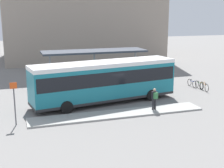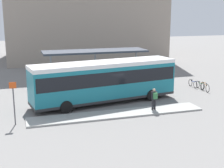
% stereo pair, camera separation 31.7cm
% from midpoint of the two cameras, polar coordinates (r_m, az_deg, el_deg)
% --- Properties ---
extents(ground_plane, '(120.00, 120.00, 0.00)m').
position_cam_midpoint_polar(ground_plane, '(25.00, -0.92, -3.40)').
color(ground_plane, slate).
extents(curb_island, '(12.54, 1.80, 0.12)m').
position_cam_midpoint_polar(curb_island, '(22.09, 1.45, -5.48)').
color(curb_island, '#9E9E99').
rests_on(curb_island, ground_plane).
extents(city_bus, '(11.92, 4.31, 3.30)m').
position_cam_midpoint_polar(city_bus, '(24.52, -0.91, 0.91)').
color(city_bus, '#197284').
rests_on(city_bus, ground_plane).
extents(pedestrian_waiting, '(0.40, 0.42, 1.59)m').
position_cam_midpoint_polar(pedestrian_waiting, '(22.73, 8.12, -2.51)').
color(pedestrian_waiting, '#232328').
rests_on(pedestrian_waiting, curb_island).
extents(bicycle_orange, '(0.48, 1.74, 0.75)m').
position_cam_midpoint_polar(bicycle_orange, '(29.84, 16.95, -0.50)').
color(bicycle_orange, black).
rests_on(bicycle_orange, ground_plane).
extents(bicycle_green, '(0.48, 1.56, 0.68)m').
position_cam_midpoint_polar(bicycle_green, '(30.53, 16.07, -0.22)').
color(bicycle_green, black).
rests_on(bicycle_green, ground_plane).
extents(bicycle_blue, '(0.48, 1.59, 0.69)m').
position_cam_midpoint_polar(bicycle_blue, '(31.09, 14.85, 0.10)').
color(bicycle_blue, black).
rests_on(bicycle_blue, ground_plane).
extents(station_shelter, '(10.07, 2.90, 3.45)m').
position_cam_midpoint_polar(station_shelter, '(30.37, -2.81, 5.85)').
color(station_shelter, '#383D47').
rests_on(station_shelter, ground_plane).
extents(potted_planter_near_shelter, '(1.01, 1.01, 1.44)m').
position_cam_midpoint_polar(potted_planter_near_shelter, '(28.92, -0.05, 0.39)').
color(potted_planter_near_shelter, slate).
rests_on(potted_planter_near_shelter, ground_plane).
extents(potted_planter_far_side, '(0.75, 0.75, 1.28)m').
position_cam_midpoint_polar(potted_planter_far_side, '(29.35, 5.80, 0.38)').
color(potted_planter_far_side, slate).
rests_on(potted_planter_far_side, ground_plane).
extents(platform_sign, '(0.44, 0.08, 2.80)m').
position_cam_midpoint_polar(platform_sign, '(20.68, -17.10, -3.04)').
color(platform_sign, '#4C4C51').
rests_on(platform_sign, ground_plane).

